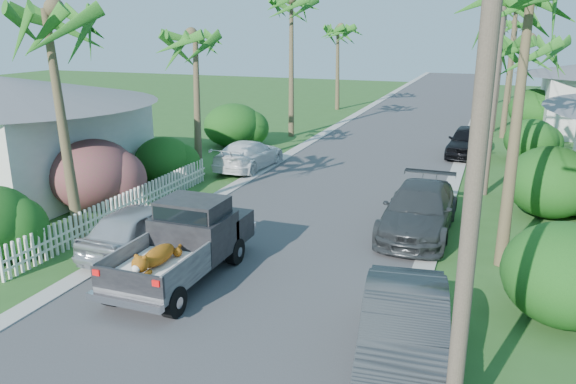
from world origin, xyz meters
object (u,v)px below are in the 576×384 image
at_px(utility_pole_a, 476,168).
at_px(utility_pole_b, 496,79).
at_px(palm_r_b, 527,41).
at_px(house_left, 4,138).
at_px(parked_car_lf, 249,155).
at_px(palm_l_a, 49,10).
at_px(parked_car_rf, 468,142).
at_px(palm_r_d, 517,23).
at_px(utility_pole_d, 502,49).
at_px(palm_l_b, 194,35).
at_px(palm_l_c, 291,1).
at_px(pickup_truck, 189,239).
at_px(parked_car_rm, 419,210).
at_px(utility_pole_c, 500,58).
at_px(palm_l_d, 339,27).
at_px(parked_car_rn, 404,332).
at_px(parked_car_ln, 142,228).

bearing_deg(utility_pole_a, utility_pole_b, 90.00).
bearing_deg(palm_r_b, house_left, -157.80).
bearing_deg(parked_car_lf, utility_pole_a, 127.35).
distance_m(palm_l_a, utility_pole_b, 15.64).
distance_m(parked_car_rf, utility_pole_a, 22.37).
distance_m(parked_car_rf, palm_r_d, 20.95).
bearing_deg(palm_r_b, utility_pole_d, 92.05).
relative_size(palm_r_d, house_left, 0.89).
height_order(palm_l_b, palm_l_c, palm_l_c).
bearing_deg(utility_pole_b, utility_pole_a, -90.00).
xyz_separation_m(pickup_truck, parked_car_rm, (5.36, 5.40, -0.24)).
distance_m(parked_car_lf, utility_pole_a, 19.20).
height_order(palm_r_b, utility_pole_c, utility_pole_c).
bearing_deg(parked_car_rf, utility_pole_a, -83.44).
distance_m(parked_car_lf, palm_l_b, 5.96).
height_order(palm_l_d, utility_pole_d, utility_pole_d).
bearing_deg(palm_l_d, utility_pole_d, 36.64).
distance_m(parked_car_rf, house_left, 21.85).
xyz_separation_m(pickup_truck, palm_l_a, (-4.56, 0.79, 5.92)).
distance_m(parked_car_rn, parked_car_rm, 7.79).
bearing_deg(parked_car_rn, house_left, 149.88).
bearing_deg(palm_l_d, utility_pole_a, -71.42).
bearing_deg(palm_r_b, utility_pole_b, -116.57).
height_order(parked_car_rn, palm_l_c, palm_l_c).
xyz_separation_m(pickup_truck, utility_pole_d, (7.24, 40.79, 3.59)).
bearing_deg(palm_l_a, house_left, 149.53).
xyz_separation_m(parked_car_rn, parked_car_lf, (-9.52, 13.67, -0.10)).
height_order(parked_car_rf, utility_pole_d, utility_pole_d).
distance_m(palm_r_d, utility_pole_c, 12.22).
bearing_deg(palm_r_d, utility_pole_a, -91.23).
relative_size(parked_car_rf, utility_pole_a, 0.50).
bearing_deg(utility_pole_a, parked_car_ln, 151.36).
height_order(utility_pole_b, utility_pole_c, same).
distance_m(house_left, utility_pole_c, 28.16).
bearing_deg(utility_pole_b, palm_l_b, -175.39).
bearing_deg(palm_l_d, house_left, -103.54).
distance_m(pickup_truck, palm_r_d, 39.08).
distance_m(palm_l_b, palm_r_b, 13.73).
height_order(parked_car_ln, palm_r_b, palm_r_b).
xyz_separation_m(palm_r_b, utility_pole_c, (-1.00, 13.00, -1.35)).
xyz_separation_m(parked_car_rm, parked_car_lf, (-8.73, 5.91, -0.10)).
height_order(palm_l_b, palm_r_b, palm_l_b).
distance_m(parked_car_ln, utility_pole_d, 41.15).
xyz_separation_m(palm_l_a, utility_pole_a, (11.80, -5.00, -2.33)).
distance_m(palm_l_d, utility_pole_c, 13.63).
relative_size(pickup_truck, palm_r_b, 0.71).
bearing_deg(utility_pole_d, parked_car_lf, -109.78).
xyz_separation_m(parked_car_ln, palm_r_b, (10.37, 11.88, 5.20)).
relative_size(parked_car_ln, parked_car_lf, 0.95).
relative_size(parked_car_ln, utility_pole_a, 0.49).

